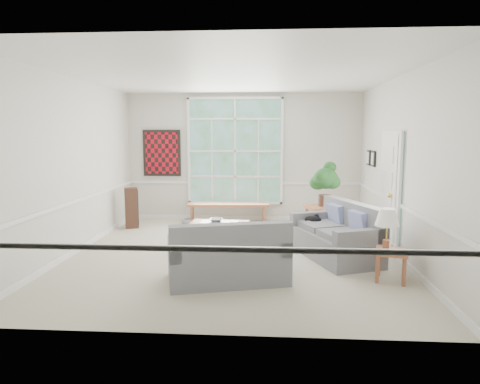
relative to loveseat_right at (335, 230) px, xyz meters
name	(u,v)px	position (x,y,z in m)	size (l,w,h in m)	color
floor	(233,254)	(-1.70, 0.09, -0.46)	(5.50, 6.00, 0.01)	#B2AC97
ceiling	(233,75)	(-1.70, 0.09, 2.54)	(5.50, 6.00, 0.02)	white
wall_back	(244,157)	(-1.70, 3.09, 1.04)	(5.50, 0.02, 3.00)	silver
wall_front	(208,190)	(-1.70, -2.91, 1.04)	(5.50, 0.02, 3.00)	silver
wall_left	(74,166)	(-4.45, 0.09, 1.04)	(0.02, 6.00, 3.00)	silver
wall_right	(401,168)	(1.05, 0.09, 1.04)	(0.02, 6.00, 3.00)	silver
window_back	(235,151)	(-1.90, 3.05, 1.19)	(2.30, 0.08, 2.40)	white
entry_door	(387,190)	(1.01, 0.69, 0.59)	(0.08, 0.90, 2.10)	white
door_sidelight	(398,189)	(1.01, 0.06, 0.69)	(0.08, 0.26, 1.90)	white
wall_art	(162,153)	(-3.65, 3.04, 1.14)	(0.90, 0.06, 1.10)	#620B13
wall_frame_near	(373,159)	(1.01, 1.84, 1.09)	(0.04, 0.26, 0.32)	black
wall_frame_far	(368,158)	(1.01, 2.24, 1.09)	(0.04, 0.26, 0.32)	black
loveseat_right	(335,230)	(0.00, 0.00, 0.00)	(0.88, 1.70, 0.92)	slate
loveseat_front	(228,250)	(-1.67, -1.26, -0.02)	(1.63, 0.84, 0.88)	slate
coffee_table	(219,233)	(-2.02, 0.79, -0.26)	(1.09, 0.59, 0.40)	#A05A3A
pewter_bowl	(216,220)	(-2.09, 0.84, -0.02)	(0.30, 0.30, 0.07)	#939398
window_bench	(228,213)	(-2.03, 2.74, -0.24)	(1.88, 0.37, 0.44)	#A05A3A
end_table	(322,221)	(-0.01, 1.57, -0.15)	(0.61, 0.61, 0.61)	#A05A3A
houseplant	(325,184)	(0.03, 1.57, 0.60)	(0.53, 0.53, 0.91)	#215523
side_table	(391,265)	(0.62, -1.11, -0.24)	(0.43, 0.43, 0.44)	#A05A3A
table_lamp	(387,229)	(0.55, -1.04, 0.27)	(0.33, 0.33, 0.57)	white
pet_bed	(190,222)	(-2.89, 2.50, -0.40)	(0.39, 0.39, 0.11)	gray
floor_speaker	(131,208)	(-4.10, 2.02, -0.02)	(0.28, 0.22, 0.89)	#40241B
cat	(313,219)	(-0.31, 0.52, 0.08)	(0.30, 0.21, 0.14)	black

